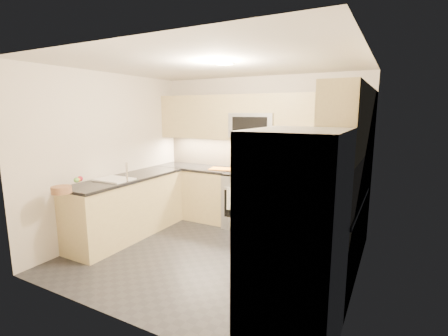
{
  "coord_description": "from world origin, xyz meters",
  "views": [
    {
      "loc": [
        2.1,
        -3.56,
        1.93
      ],
      "look_at": [
        0.0,
        0.35,
        1.15
      ],
      "focal_mm": 26.0,
      "sensor_mm": 36.0,
      "label": 1
    }
  ],
  "objects_px": {
    "gas_range": "(250,200)",
    "microwave": "(254,125)",
    "refrigerator": "(295,243)",
    "fruit_basket": "(61,190)",
    "cutting_board": "(221,169)",
    "utensil_bowl": "(333,174)"
  },
  "relations": [
    {
      "from": "microwave",
      "to": "refrigerator",
      "type": "bearing_deg",
      "value": -60.38
    },
    {
      "from": "microwave",
      "to": "refrigerator",
      "type": "xyz_separation_m",
      "value": [
        1.45,
        -2.55,
        -0.8
      ]
    },
    {
      "from": "gas_range",
      "to": "utensil_bowl",
      "type": "height_order",
      "value": "utensil_bowl"
    },
    {
      "from": "microwave",
      "to": "gas_range",
      "type": "bearing_deg",
      "value": -90.0
    },
    {
      "from": "microwave",
      "to": "utensil_bowl",
      "type": "height_order",
      "value": "microwave"
    },
    {
      "from": "microwave",
      "to": "cutting_board",
      "type": "xyz_separation_m",
      "value": [
        -0.55,
        -0.13,
        -0.75
      ]
    },
    {
      "from": "microwave",
      "to": "fruit_basket",
      "type": "height_order",
      "value": "microwave"
    },
    {
      "from": "refrigerator",
      "to": "fruit_basket",
      "type": "distance_m",
      "value": 2.93
    },
    {
      "from": "utensil_bowl",
      "to": "fruit_basket",
      "type": "bearing_deg",
      "value": -138.89
    },
    {
      "from": "gas_range",
      "to": "microwave",
      "type": "bearing_deg",
      "value": 90.0
    },
    {
      "from": "cutting_board",
      "to": "utensil_bowl",
      "type": "bearing_deg",
      "value": 1.38
    },
    {
      "from": "refrigerator",
      "to": "utensil_bowl",
      "type": "xyz_separation_m",
      "value": [
        -0.15,
        2.47,
        0.12
      ]
    },
    {
      "from": "microwave",
      "to": "refrigerator",
      "type": "height_order",
      "value": "microwave"
    },
    {
      "from": "refrigerator",
      "to": "fruit_basket",
      "type": "bearing_deg",
      "value": 179.17
    },
    {
      "from": "gas_range",
      "to": "refrigerator",
      "type": "distance_m",
      "value": 2.86
    },
    {
      "from": "gas_range",
      "to": "microwave",
      "type": "xyz_separation_m",
      "value": [
        0.0,
        0.12,
        1.24
      ]
    },
    {
      "from": "refrigerator",
      "to": "utensil_bowl",
      "type": "bearing_deg",
      "value": 93.39
    },
    {
      "from": "gas_range",
      "to": "microwave",
      "type": "relative_size",
      "value": 1.2
    },
    {
      "from": "refrigerator",
      "to": "microwave",
      "type": "bearing_deg",
      "value": 119.62
    },
    {
      "from": "utensil_bowl",
      "to": "cutting_board",
      "type": "distance_m",
      "value": 1.85
    },
    {
      "from": "microwave",
      "to": "cutting_board",
      "type": "bearing_deg",
      "value": -166.95
    },
    {
      "from": "refrigerator",
      "to": "fruit_basket",
      "type": "relative_size",
      "value": 7.6
    }
  ]
}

